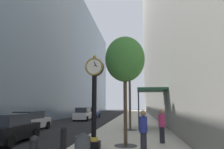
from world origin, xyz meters
TOP-DOWN VIEW (x-y plane):
  - ground_plane at (0.00, 27.00)m, footprint 110.00×110.00m
  - sidewalk_right at (2.81, 30.00)m, footprint 5.63×80.00m
  - building_block_left at (-12.26, 30.00)m, footprint 9.00×80.00m
  - street_clock at (1.26, 6.26)m, footprint 0.84×0.55m
  - bollard_second at (0.30, 5.03)m, footprint 0.25×0.25m
  - street_tree_near at (2.63, 7.21)m, footprint 2.00×2.00m
  - street_tree_mid_near at (2.63, 13.66)m, footprint 1.86×1.86m
  - trash_bin at (1.38, 3.84)m, footprint 0.53×0.53m
  - pedestrian_walking at (3.45, 5.82)m, footprint 0.48×0.48m
  - pedestrian_by_clock at (4.46, 8.19)m, footprint 0.48×0.48m
  - storefront_awning at (4.39, 15.15)m, footprint 2.40×3.60m
  - car_blue_near at (-3.92, 29.73)m, footprint 2.15×4.32m
  - car_white_mid at (-3.98, 24.68)m, footprint 1.93×4.40m
  - car_black_far at (-3.93, 7.93)m, footprint 2.19×4.08m
  - car_silver_trailing at (-5.51, 13.33)m, footprint 2.10×4.10m

SIDE VIEW (x-z plane):
  - ground_plane at x=0.00m, z-range 0.00..0.00m
  - sidewalk_right at x=2.81m, z-range 0.00..0.14m
  - trash_bin at x=1.38m, z-range 0.15..1.20m
  - bollard_second at x=0.30m, z-range 0.17..1.27m
  - car_silver_trailing at x=-5.51m, z-range -0.02..1.54m
  - car_black_far at x=-3.93m, z-range -0.02..1.57m
  - car_blue_near at x=-3.92m, z-range -0.02..1.64m
  - car_white_mid at x=-3.98m, z-range -0.03..1.67m
  - pedestrian_by_clock at x=4.46m, z-range 0.19..1.91m
  - pedestrian_walking at x=3.45m, z-range 0.19..1.92m
  - street_clock at x=1.26m, z-range 0.34..4.61m
  - storefront_awning at x=4.39m, z-range 1.63..4.93m
  - street_tree_near at x=2.63m, z-range 1.65..7.04m
  - street_tree_mid_near at x=2.63m, z-range 2.14..8.42m
  - building_block_left at x=-12.26m, z-range 0.00..24.07m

